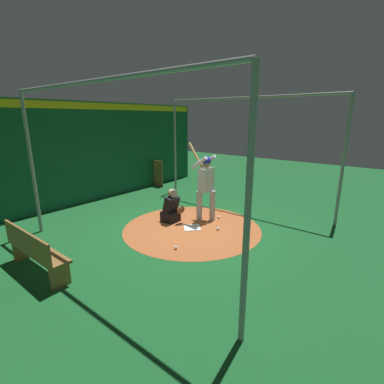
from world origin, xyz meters
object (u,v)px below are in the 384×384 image
at_px(batter, 206,182).
at_px(baseball_0, 218,229).
at_px(catcher, 172,209).
at_px(baseball_1, 176,247).
at_px(home_plate, 192,228).
at_px(baseball_2, 218,217).
at_px(bat_rack, 157,174).
at_px(bench, 34,250).

bearing_deg(batter, baseball_0, -28.55).
xyz_separation_m(catcher, baseball_1, (1.18, -1.16, -0.31)).
relative_size(home_plate, baseball_2, 5.68).
height_order(batter, baseball_1, batter).
relative_size(baseball_1, baseball_2, 1.00).
xyz_separation_m(baseball_0, baseball_1, (-0.13, -1.44, 0.00)).
height_order(home_plate, baseball_1, baseball_1).
height_order(home_plate, batter, batter).
distance_m(batter, bat_rack, 4.43).
relative_size(bench, baseball_1, 23.54).
distance_m(catcher, bench, 3.42).
distance_m(catcher, baseball_2, 1.34).
height_order(catcher, baseball_0, catcher).
xyz_separation_m(bench, baseball_0, (1.47, 3.69, -0.40)).
bearing_deg(batter, catcher, -136.04).
bearing_deg(catcher, baseball_2, 48.86).
bearing_deg(bench, catcher, 87.36).
height_order(batter, bench, batter).
distance_m(catcher, baseball_0, 1.37).
relative_size(catcher, bat_rack, 0.87).
distance_m(bench, baseball_1, 2.66).
xyz_separation_m(bat_rack, baseball_0, (4.57, -2.36, -0.46)).
bearing_deg(baseball_2, baseball_1, -81.30).
bearing_deg(baseball_1, baseball_2, 98.70).
height_order(catcher, baseball_2, catcher).
bearing_deg(batter, bench, -101.35).
bearing_deg(baseball_2, bat_rack, 158.08).
bearing_deg(bat_rack, home_plate, -33.75).
distance_m(catcher, bat_rack, 4.19).
bearing_deg(catcher, home_plate, -1.31).
relative_size(home_plate, bench, 0.24).
bearing_deg(batter, bat_rack, 152.89).
relative_size(baseball_0, baseball_2, 1.00).
bearing_deg(home_plate, baseball_1, -67.54).
relative_size(bat_rack, bench, 0.60).
relative_size(batter, baseball_1, 28.40).
bearing_deg(baseball_0, catcher, -168.12).
height_order(batter, baseball_0, batter).
xyz_separation_m(catcher, baseball_0, (1.31, 0.28, -0.31)).
relative_size(baseball_0, baseball_1, 1.00).
relative_size(home_plate, batter, 0.20).
bearing_deg(baseball_2, bench, -102.98).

